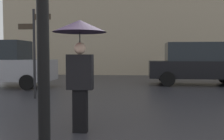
{
  "coord_description": "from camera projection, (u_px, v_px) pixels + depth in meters",
  "views": [
    {
      "loc": [
        0.54,
        -2.68,
        1.39
      ],
      "look_at": [
        -0.25,
        4.34,
        0.99
      ],
      "focal_mm": 41.28,
      "sensor_mm": 36.0,
      "label": 1
    }
  ],
  "objects": [
    {
      "name": "parked_car_right",
      "position": [
        3.0,
        64.0,
        11.31
      ],
      "size": [
        4.32,
        1.83,
        2.04
      ],
      "rotation": [
        0.0,
        0.0,
        -0.18
      ],
      "color": "gray",
      "rests_on": "ground"
    },
    {
      "name": "parked_car_left",
      "position": [
        196.0,
        64.0,
        12.19
      ],
      "size": [
        4.59,
        1.87,
        2.0
      ],
      "rotation": [
        0.0,
        0.0,
        -0.04
      ],
      "color": "black",
      "rests_on": "ground"
    },
    {
      "name": "pedestrian_with_umbrella",
      "position": [
        80.0,
        45.0,
        4.59
      ],
      "size": [
        0.96,
        0.96,
        2.02
      ],
      "rotation": [
        0.0,
        0.0,
        0.5
      ],
      "color": "black",
      "rests_on": "ground"
    },
    {
      "name": "street_signpost",
      "position": [
        34.0,
        45.0,
        8.24
      ],
      "size": [
        1.08,
        0.08,
        2.87
      ],
      "color": "black",
      "rests_on": "ground"
    }
  ]
}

